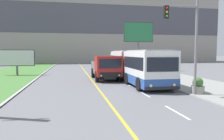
# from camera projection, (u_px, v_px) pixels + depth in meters

# --- Properties ---
(apartment_block_background) EXTENTS (80.00, 8.04, 21.86)m
(apartment_block_background) POSITION_uv_depth(u_px,v_px,m) (78.00, 23.00, 59.75)
(apartment_block_background) COLOR gray
(apartment_block_background) RESTS_ON ground_plane
(city_bus) EXTENTS (2.69, 12.43, 2.95)m
(city_bus) POSITION_uv_depth(u_px,v_px,m) (136.00, 66.00, 20.45)
(city_bus) COLOR white
(city_bus) RESTS_ON ground_plane
(dump_truck) EXTENTS (2.47, 6.57, 2.42)m
(dump_truck) POSITION_uv_depth(u_px,v_px,m) (107.00, 68.00, 21.50)
(dump_truck) COLOR black
(dump_truck) RESTS_ON ground_plane
(traffic_light_mast) EXTENTS (2.28, 0.32, 5.98)m
(traffic_light_mast) POSITION_uv_depth(u_px,v_px,m) (187.00, 36.00, 13.58)
(traffic_light_mast) COLOR slate
(traffic_light_mast) RESTS_ON ground_plane
(billboard_large) EXTENTS (4.51, 0.24, 7.25)m
(billboard_large) POSITION_uv_depth(u_px,v_px,m) (138.00, 34.00, 32.51)
(billboard_large) COLOR #59595B
(billboard_large) RESTS_ON ground_plane
(billboard_small) EXTENTS (4.13, 0.24, 3.10)m
(billboard_small) POSITION_uv_depth(u_px,v_px,m) (17.00, 58.00, 26.18)
(billboard_small) COLOR #59595B
(billboard_small) RESTS_ON ground_plane
(planter_round_near) EXTENTS (0.85, 0.85, 1.06)m
(planter_round_near) POSITION_uv_depth(u_px,v_px,m) (198.00, 86.00, 14.28)
(planter_round_near) COLOR gray
(planter_round_near) RESTS_ON sidewalk_right
(planter_round_second) EXTENTS (0.87, 0.87, 1.09)m
(planter_round_second) POSITION_uv_depth(u_px,v_px,m) (167.00, 77.00, 19.24)
(planter_round_second) COLOR gray
(planter_round_second) RESTS_ON sidewalk_right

